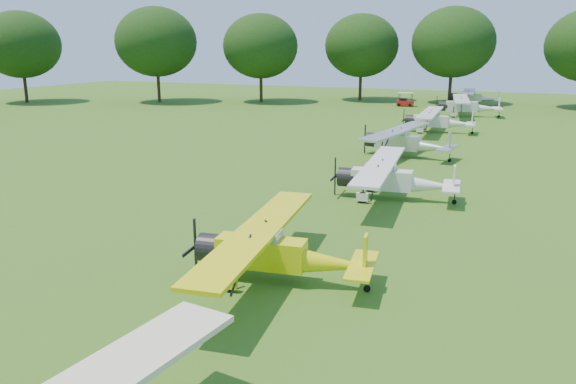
{
  "coord_description": "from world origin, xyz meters",
  "views": [
    {
      "loc": [
        7.41,
        -23.83,
        7.76
      ],
      "look_at": [
        -1.94,
        -1.42,
        1.4
      ],
      "focal_mm": 35.0,
      "sensor_mm": 36.0,
      "label": 1
    }
  ],
  "objects_px": {
    "aircraft_2": "(275,249)",
    "aircraft_7": "(473,96)",
    "golf_cart": "(405,102)",
    "aircraft_6": "(467,105)",
    "aircraft_3": "(391,177)",
    "aircraft_5": "(436,119)",
    "aircraft_4": "(404,140)"
  },
  "relations": [
    {
      "from": "aircraft_7",
      "to": "golf_cart",
      "type": "distance_m",
      "value": 9.37
    },
    {
      "from": "aircraft_3",
      "to": "aircraft_6",
      "type": "bearing_deg",
      "value": 84.65
    },
    {
      "from": "aircraft_6",
      "to": "aircraft_5",
      "type": "bearing_deg",
      "value": -103.53
    },
    {
      "from": "aircraft_7",
      "to": "golf_cart",
      "type": "bearing_deg",
      "value": -153.71
    },
    {
      "from": "aircraft_6",
      "to": "aircraft_7",
      "type": "xyz_separation_m",
      "value": [
        -0.4,
        12.92,
        -0.09
      ]
    },
    {
      "from": "aircraft_2",
      "to": "aircraft_7",
      "type": "distance_m",
      "value": 62.84
    },
    {
      "from": "aircraft_6",
      "to": "aircraft_7",
      "type": "distance_m",
      "value": 12.93
    },
    {
      "from": "aircraft_5",
      "to": "aircraft_7",
      "type": "relative_size",
      "value": 0.98
    },
    {
      "from": "aircraft_2",
      "to": "aircraft_3",
      "type": "height_order",
      "value": "aircraft_3"
    },
    {
      "from": "aircraft_2",
      "to": "golf_cart",
      "type": "relative_size",
      "value": 4.74
    },
    {
      "from": "aircraft_2",
      "to": "aircraft_4",
      "type": "xyz_separation_m",
      "value": [
        -0.37,
        23.56,
        0.06
      ]
    },
    {
      "from": "aircraft_4",
      "to": "aircraft_3",
      "type": "bearing_deg",
      "value": -73.02
    },
    {
      "from": "aircraft_5",
      "to": "aircraft_3",
      "type": "bearing_deg",
      "value": -89.38
    },
    {
      "from": "aircraft_4",
      "to": "aircraft_6",
      "type": "height_order",
      "value": "aircraft_6"
    },
    {
      "from": "aircraft_5",
      "to": "aircraft_4",
      "type": "bearing_deg",
      "value": -93.95
    },
    {
      "from": "aircraft_2",
      "to": "aircraft_4",
      "type": "relative_size",
      "value": 0.95
    },
    {
      "from": "aircraft_5",
      "to": "aircraft_7",
      "type": "distance_m",
      "value": 26.38
    },
    {
      "from": "aircraft_3",
      "to": "golf_cart",
      "type": "relative_size",
      "value": 4.85
    },
    {
      "from": "aircraft_2",
      "to": "aircraft_3",
      "type": "xyz_separation_m",
      "value": [
        1.28,
        11.94,
        0.03
      ]
    },
    {
      "from": "aircraft_2",
      "to": "aircraft_5",
      "type": "relative_size",
      "value": 0.98
    },
    {
      "from": "golf_cart",
      "to": "aircraft_4",
      "type": "bearing_deg",
      "value": -80.87
    },
    {
      "from": "aircraft_4",
      "to": "aircraft_7",
      "type": "relative_size",
      "value": 1.01
    },
    {
      "from": "aircraft_2",
      "to": "aircraft_6",
      "type": "bearing_deg",
      "value": 81.22
    },
    {
      "from": "aircraft_3",
      "to": "aircraft_4",
      "type": "height_order",
      "value": "aircraft_4"
    },
    {
      "from": "aircraft_6",
      "to": "golf_cart",
      "type": "distance_m",
      "value": 11.92
    },
    {
      "from": "aircraft_4",
      "to": "golf_cart",
      "type": "distance_m",
      "value": 35.31
    },
    {
      "from": "aircraft_4",
      "to": "golf_cart",
      "type": "bearing_deg",
      "value": 110.08
    },
    {
      "from": "aircraft_5",
      "to": "golf_cart",
      "type": "height_order",
      "value": "aircraft_5"
    },
    {
      "from": "aircraft_4",
      "to": "aircraft_6",
      "type": "bearing_deg",
      "value": 95.24
    },
    {
      "from": "aircraft_5",
      "to": "golf_cart",
      "type": "bearing_deg",
      "value": 105.86
    },
    {
      "from": "aircraft_4",
      "to": "golf_cart",
      "type": "relative_size",
      "value": 5.0
    },
    {
      "from": "aircraft_6",
      "to": "aircraft_2",
      "type": "bearing_deg",
      "value": -99.3
    }
  ]
}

